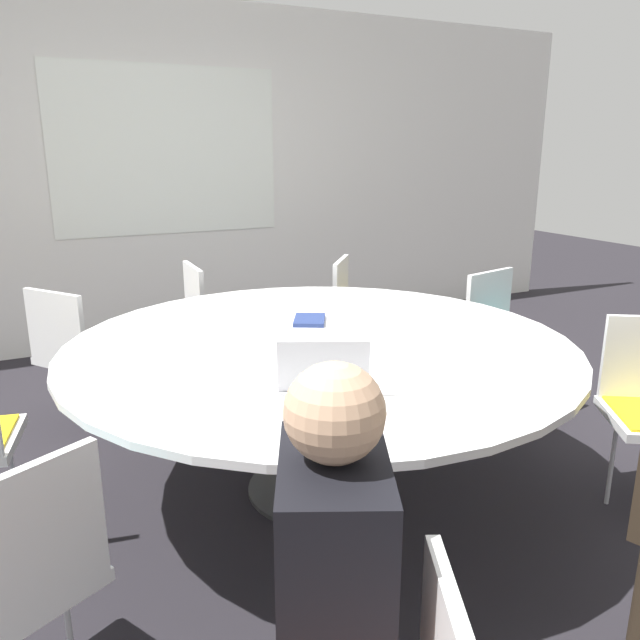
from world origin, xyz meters
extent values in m
plane|color=black|center=(0.00, 0.00, 0.00)|extent=(16.00, 16.00, 0.00)
cube|color=silver|center=(0.00, 2.78, 1.35)|extent=(8.00, 0.06, 2.70)
cube|color=white|center=(0.00, 2.74, 1.55)|extent=(1.80, 0.01, 1.30)
cylinder|color=#333333|center=(0.00, 0.00, 0.01)|extent=(0.69, 0.69, 0.02)
cylinder|color=#333333|center=(0.00, 0.00, 0.37)|extent=(0.15, 0.15, 0.69)
cylinder|color=white|center=(0.00, 0.00, 0.73)|extent=(2.27, 2.27, 0.03)
cylinder|color=silver|center=(1.13, -0.70, 0.20)|extent=(0.02, 0.02, 0.41)
cube|color=silver|center=(1.47, 0.33, 0.43)|extent=(0.52, 0.51, 0.04)
cube|color=teal|center=(1.47, 0.33, 0.45)|extent=(0.46, 0.45, 0.01)
cube|color=silver|center=(1.43, 0.52, 0.65)|extent=(0.41, 0.12, 0.40)
cylinder|color=silver|center=(1.65, 0.37, 0.20)|extent=(0.02, 0.02, 0.41)
cylinder|color=silver|center=(1.30, 0.29, 0.20)|extent=(0.02, 0.02, 0.41)
cube|color=silver|center=(0.95, 1.17, 0.43)|extent=(0.60, 0.61, 0.04)
cube|color=gold|center=(0.95, 1.17, 0.45)|extent=(0.53, 0.53, 0.01)
cube|color=silver|center=(0.80, 1.30, 0.65)|extent=(0.29, 0.34, 0.40)
cylinder|color=silver|center=(1.06, 1.31, 0.20)|extent=(0.02, 0.02, 0.41)
cylinder|color=silver|center=(0.84, 1.03, 0.20)|extent=(0.02, 0.02, 0.41)
cube|color=silver|center=(0.03, 1.51, 0.43)|extent=(0.43, 0.45, 0.04)
cube|color=teal|center=(0.03, 1.51, 0.45)|extent=(0.38, 0.39, 0.01)
cube|color=silver|center=(-0.17, 1.51, 0.65)|extent=(0.04, 0.42, 0.40)
cylinder|color=silver|center=(0.03, 1.69, 0.20)|extent=(0.02, 0.02, 0.41)
cylinder|color=silver|center=(0.02, 1.33, 0.20)|extent=(0.02, 0.02, 0.41)
cube|color=silver|center=(-0.88, 1.23, 0.43)|extent=(0.60, 0.60, 0.04)
cube|color=gold|center=(-0.88, 1.23, 0.45)|extent=(0.53, 0.53, 0.01)
cube|color=silver|center=(-1.04, 1.11, 0.65)|extent=(0.27, 0.36, 0.40)
cylinder|color=silver|center=(-0.98, 1.37, 0.20)|extent=(0.02, 0.02, 0.41)
cylinder|color=silver|center=(-0.77, 1.08, 0.20)|extent=(0.02, 0.02, 0.41)
cylinder|color=silver|center=(-1.30, 0.27, 0.20)|extent=(0.02, 0.02, 0.41)
cube|color=silver|center=(-1.24, -0.88, 0.65)|extent=(0.38, 0.22, 0.40)
cylinder|color=silver|center=(-1.17, -0.63, 0.20)|extent=(0.02, 0.02, 0.41)
cube|color=black|center=(-0.67, -1.42, 0.72)|extent=(0.35, 0.42, 0.55)
sphere|color=tan|center=(-0.67, -1.42, 1.10)|extent=(0.20, 0.20, 0.20)
cube|color=silver|center=(-0.23, -0.50, 0.75)|extent=(0.38, 0.33, 0.02)
cube|color=silver|center=(-0.28, -0.59, 0.86)|extent=(0.31, 0.18, 0.20)
cube|color=black|center=(-0.27, -0.58, 0.86)|extent=(0.28, 0.16, 0.17)
cube|color=navy|center=(0.10, 0.31, 0.75)|extent=(0.23, 0.26, 0.02)
camera|label=1|loc=(-1.18, -2.39, 1.59)|focal=35.00mm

